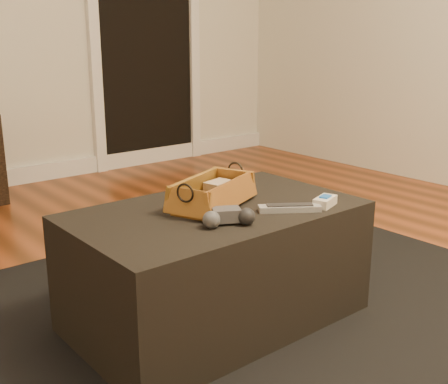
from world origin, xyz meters
TOP-DOWN VIEW (x-y plane):
  - floor at (0.00, 0.00)m, footprint 5.00×5.50m
  - doorway_opening at (1.30, 2.73)m, footprint 0.82×0.02m
  - door_jamb_left at (0.85, 2.72)m, footprint 0.08×0.05m
  - door_jamb_right at (1.75, 2.72)m, footprint 0.08×0.05m
  - area_rug at (0.07, 0.28)m, footprint 2.60×2.00m
  - ottoman at (0.07, 0.33)m, footprint 1.00×0.60m
  - tv_remote at (0.06, 0.34)m, footprint 0.18×0.13m
  - cloth_bundle at (0.15, 0.41)m, footprint 0.11×0.09m
  - wicker_basket at (0.07, 0.35)m, footprint 0.40×0.30m
  - game_controller at (-0.02, 0.17)m, footprint 0.18×0.14m
  - silver_remote at (0.24, 0.14)m, footprint 0.20×0.16m
  - cream_gadget at (0.38, 0.11)m, footprint 0.11×0.08m

SIDE VIEW (x-z plane):
  - floor at x=0.00m, z-range -0.01..0.00m
  - area_rug at x=0.07m, z-range 0.00..0.01m
  - ottoman at x=0.07m, z-range 0.01..0.43m
  - silver_remote at x=0.24m, z-range 0.43..0.46m
  - cream_gadget at x=0.38m, z-range 0.43..0.47m
  - tv_remote at x=0.06m, z-range 0.44..0.46m
  - game_controller at x=-0.02m, z-range 0.43..0.49m
  - cloth_bundle at x=0.15m, z-range 0.44..0.50m
  - wicker_basket at x=0.07m, z-range 0.41..0.54m
  - doorway_opening at x=1.30m, z-range 0.02..2.02m
  - door_jamb_left at x=0.85m, z-range 0.00..2.04m
  - door_jamb_right at x=1.75m, z-range 0.00..2.04m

